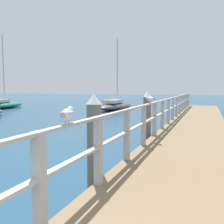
% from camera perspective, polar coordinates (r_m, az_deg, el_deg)
% --- Properties ---
extents(pier_deck, '(2.54, 24.90, 0.44)m').
position_cam_1_polar(pier_deck, '(12.41, 18.57, -3.31)').
color(pier_deck, '#846B4C').
rests_on(pier_deck, ground_plane).
extents(pier_railing, '(0.12, 23.42, 1.14)m').
position_cam_1_polar(pier_railing, '(12.41, 13.21, 1.10)').
color(pier_railing, '#B2ADA3').
rests_on(pier_railing, pier_deck).
extents(dock_piling_near, '(0.29, 0.29, 1.94)m').
position_cam_1_polar(dock_piling_near, '(4.95, -4.08, -7.03)').
color(dock_piling_near, '#6B6056').
rests_on(dock_piling_near, ground_plane).
extents(dock_piling_far, '(0.29, 0.29, 1.94)m').
position_cam_1_polar(dock_piling_far, '(9.21, 7.98, -1.29)').
color(dock_piling_far, '#6B6056').
rests_on(dock_piling_far, ground_plane).
extents(seagull_foreground, '(0.23, 0.47, 0.21)m').
position_cam_1_polar(seagull_foreground, '(3.25, -10.15, -0.35)').
color(seagull_foreground, white).
rests_on(seagull_foreground, pier_railing).
extents(seagull_background, '(0.38, 0.35, 0.21)m').
position_cam_1_polar(seagull_background, '(7.84, 8.63, 2.99)').
color(seagull_background, white).
rests_on(seagull_background, pier_railing).
extents(boat_1, '(3.17, 6.54, 7.50)m').
position_cam_1_polar(boat_1, '(27.99, -23.61, 1.56)').
color(boat_1, '#197266').
rests_on(boat_1, ground_plane).
extents(boat_2, '(2.57, 6.07, 6.66)m').
position_cam_1_polar(boat_2, '(23.71, 0.83, 1.45)').
color(boat_2, '#4C4C51').
rests_on(boat_2, ground_plane).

